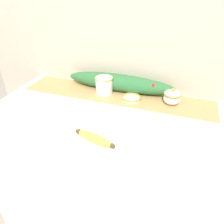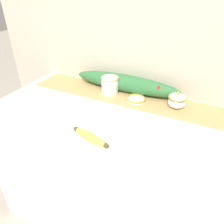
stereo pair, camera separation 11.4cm
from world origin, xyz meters
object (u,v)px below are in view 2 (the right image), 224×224
(small_dish, at_px, (136,99))
(spoon, at_px, (182,125))
(banana, at_px, (90,137))
(sugar_bowl, at_px, (177,101))
(cream_pitcher, at_px, (110,84))

(small_dish, relative_size, spoon, 0.65)
(banana, bearing_deg, sugar_bowl, 57.94)
(cream_pitcher, distance_m, small_dish, 0.20)
(cream_pitcher, height_order, spoon, cream_pitcher)
(cream_pitcher, bearing_deg, sugar_bowl, -0.15)
(sugar_bowl, xyz_separation_m, banana, (-0.30, -0.48, -0.03))
(small_dish, distance_m, spoon, 0.34)
(sugar_bowl, bearing_deg, small_dish, -173.65)
(small_dish, height_order, banana, banana)
(cream_pitcher, height_order, banana, cream_pitcher)
(sugar_bowl, bearing_deg, banana, -122.06)
(cream_pitcher, relative_size, banana, 0.61)
(small_dish, bearing_deg, spoon, -24.86)
(sugar_bowl, distance_m, banana, 0.56)
(sugar_bowl, xyz_separation_m, spoon, (0.07, -0.17, -0.04))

